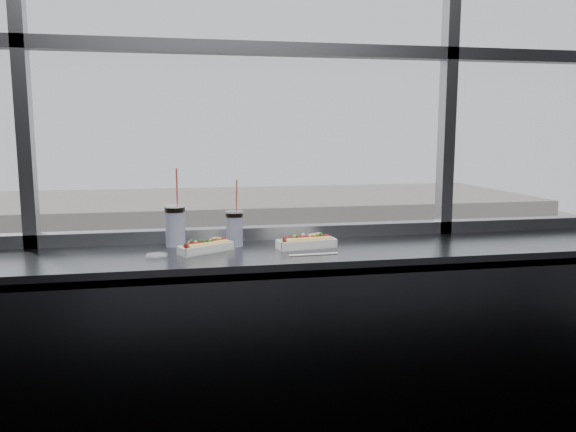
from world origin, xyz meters
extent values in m
plane|color=black|center=(0.00, 1.50, 0.55)|extent=(6.00, 0.00, 6.00)
cube|color=slate|center=(0.00, 1.23, 1.07)|extent=(6.00, 0.55, 0.06)
cube|color=slate|center=(0.00, 0.97, 0.55)|extent=(6.00, 0.04, 1.04)
cube|color=white|center=(-0.23, 1.24, 1.10)|extent=(0.25, 0.19, 0.01)
cube|color=white|center=(-0.23, 1.24, 1.12)|extent=(0.25, 0.19, 0.03)
cylinder|color=#E9BE5E|center=(-0.23, 1.24, 1.13)|extent=(0.19, 0.13, 0.04)
cylinder|color=maroon|center=(-0.23, 1.24, 1.14)|extent=(0.19, 0.12, 0.03)
cube|color=white|center=(0.21, 1.24, 1.10)|extent=(0.27, 0.12, 0.01)
cube|color=white|center=(0.21, 1.24, 1.12)|extent=(0.27, 0.12, 0.04)
cylinder|color=#E9BE5E|center=(0.21, 1.24, 1.13)|extent=(0.21, 0.07, 0.04)
cylinder|color=maroon|center=(0.21, 1.24, 1.14)|extent=(0.22, 0.06, 0.03)
cylinder|color=white|center=(-0.36, 1.40, 1.19)|extent=(0.09, 0.09, 0.18)
cylinder|color=black|center=(-0.36, 1.40, 1.27)|extent=(0.09, 0.09, 0.02)
cylinder|color=silver|center=(-0.36, 1.40, 1.28)|extent=(0.10, 0.10, 0.01)
cylinder|color=#EA5F50|center=(-0.35, 1.39, 1.36)|extent=(0.01, 0.05, 0.19)
cylinder|color=white|center=(-0.10, 1.35, 1.18)|extent=(0.08, 0.08, 0.15)
cylinder|color=black|center=(-0.10, 1.35, 1.24)|extent=(0.08, 0.08, 0.02)
cylinder|color=silver|center=(-0.10, 1.35, 1.26)|extent=(0.08, 0.08, 0.01)
cylinder|color=#EA5F50|center=(-0.09, 1.34, 1.33)|extent=(0.01, 0.04, 0.16)
cylinder|color=white|center=(0.21, 1.09, 1.10)|extent=(0.21, 0.02, 0.01)
ellipsoid|color=silver|center=(-0.44, 1.16, 1.11)|extent=(0.10, 0.07, 0.02)
plane|color=gray|center=(0.00, 45.00, -11.00)|extent=(120.00, 120.00, 0.00)
cube|color=black|center=(0.00, 21.50, -10.97)|extent=(80.00, 10.00, 0.06)
cube|color=gray|center=(0.00, 29.50, -10.98)|extent=(80.00, 6.00, 0.04)
cube|color=gray|center=(0.00, 39.50, -7.00)|extent=(50.00, 14.00, 8.00)
imported|color=maroon|center=(3.44, 25.50, -9.98)|extent=(2.76, 5.91, 1.93)
imported|color=#B7BDA6|center=(12.51, 25.50, -9.84)|extent=(3.46, 6.87, 2.20)
imported|color=#66605B|center=(-0.49, 28.36, -9.94)|extent=(0.68, 0.91, 2.04)
imported|color=#66605B|center=(8.46, 29.71, -9.87)|extent=(0.97, 0.73, 2.18)
imported|color=#66605B|center=(3.87, 28.55, -10.02)|extent=(0.83, 0.62, 1.87)
imported|color=#66605B|center=(-6.73, 30.41, -9.87)|extent=(0.73, 0.97, 2.18)
cylinder|color=#47382B|center=(-9.31, 29.50, -9.85)|extent=(0.23, 0.23, 2.29)
sphere|color=#366623|center=(-9.31, 29.50, -7.75)|extent=(3.06, 3.06, 3.06)
cylinder|color=#47382B|center=(-0.02, 29.50, -9.76)|extent=(0.25, 0.25, 2.47)
sphere|color=#366623|center=(-0.02, 29.50, -7.49)|extent=(3.30, 3.30, 3.30)
cylinder|color=#47382B|center=(10.95, 29.50, -9.71)|extent=(0.26, 0.26, 2.57)
sphere|color=#366623|center=(10.95, 29.50, -7.36)|extent=(3.43, 3.43, 3.43)
camera|label=1|loc=(-0.34, -1.17, 1.61)|focal=35.00mm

